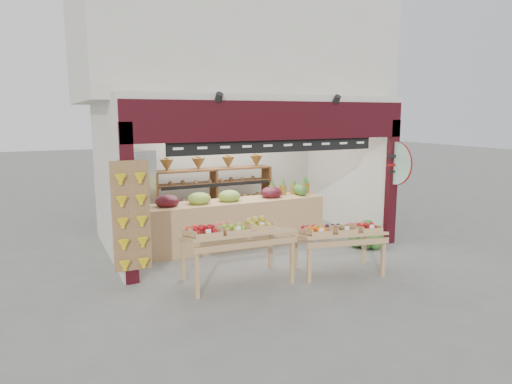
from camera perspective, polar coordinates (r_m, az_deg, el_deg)
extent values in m
plane|color=slate|center=(9.76, -0.25, -6.76)|extent=(60.00, 60.00, 0.00)
cube|color=silver|center=(11.53, -5.19, 3.37)|extent=(5.76, 0.18, 3.00)
cube|color=silver|center=(9.21, -17.80, 1.34)|extent=(0.18, 3.38, 3.00)
cube|color=silver|center=(11.40, 11.18, 3.15)|extent=(0.18, 3.38, 3.00)
cube|color=silver|center=(9.90, -1.80, 11.41)|extent=(5.76, 3.38, 0.12)
cube|color=silver|center=(11.01, -4.27, 17.17)|extent=(6.36, 4.60, 2.40)
cube|color=black|center=(8.42, 2.85, 8.91)|extent=(5.70, 0.14, 0.70)
cube|color=black|center=(7.64, -15.66, -1.53)|extent=(0.22, 0.14, 2.65)
cube|color=black|center=(10.14, 16.57, 1.13)|extent=(0.22, 0.14, 2.65)
cube|color=black|center=(8.47, 2.73, 5.86)|extent=(4.20, 0.05, 0.26)
cylinder|color=white|center=(8.56, 3.11, 7.58)|extent=(0.34, 0.05, 0.34)
cube|color=#997145|center=(7.59, -15.33, -2.94)|extent=(0.60, 0.04, 1.80)
cylinder|color=#B0DEC5|center=(10.02, 17.03, 3.47)|extent=(0.04, 0.90, 0.90)
cylinder|color=maroon|center=(10.00, 17.13, 3.45)|extent=(0.01, 0.92, 0.92)
cube|color=brown|center=(10.50, -12.40, -1.62)|extent=(0.05, 0.47, 1.49)
cube|color=brown|center=(10.90, -5.26, -1.02)|extent=(0.05, 0.47, 1.49)
cube|color=brown|center=(11.45, 1.29, -0.45)|extent=(0.05, 0.47, 1.49)
cube|color=brown|center=(10.99, -5.22, -3.16)|extent=(2.79, 0.47, 0.04)
cube|color=brown|center=(10.90, -5.26, -1.02)|extent=(2.79, 0.47, 0.04)
cube|color=brown|center=(10.83, -5.29, 1.16)|extent=(2.79, 0.47, 0.04)
cube|color=brown|center=(10.79, -5.32, 2.87)|extent=(2.79, 0.47, 0.04)
cone|color=olive|center=(10.43, -11.09, 3.27)|extent=(0.32, 0.32, 0.28)
cone|color=olive|center=(10.65, -7.21, 3.50)|extent=(0.32, 0.32, 0.28)
cone|color=olive|center=(10.91, -3.49, 3.71)|extent=(0.32, 0.32, 0.28)
cone|color=olive|center=(11.21, 0.04, 3.89)|extent=(0.32, 0.32, 0.28)
cube|color=silver|center=(10.39, -15.12, -0.43)|extent=(0.97, 0.97, 2.00)
cube|color=beige|center=(9.54, -12.90, -6.28)|extent=(0.48, 0.40, 0.36)
cube|color=beige|center=(9.47, -12.68, -4.35)|extent=(0.43, 0.37, 0.30)
cube|color=#134A21|center=(9.70, -9.70, -6.09)|extent=(0.45, 0.38, 0.30)
cube|color=beige|center=(10.04, -10.81, -5.63)|extent=(0.41, 0.35, 0.28)
cube|color=tan|center=(9.65, -2.73, -3.93)|extent=(3.93, 0.79, 0.98)
ellipsoid|color=#59141E|center=(9.09, -11.03, -1.15)|extent=(0.48, 0.44, 0.26)
ellipsoid|color=#8CB23F|center=(9.27, -7.11, -0.83)|extent=(0.48, 0.44, 0.26)
ellipsoid|color=#8CB23F|center=(9.49, -3.36, -0.53)|extent=(0.48, 0.44, 0.26)
ellipsoid|color=#59141E|center=(9.90, 1.91, -0.10)|extent=(0.48, 0.44, 0.26)
cylinder|color=olive|center=(10.09, 2.04, 0.15)|extent=(0.15, 0.15, 0.22)
cylinder|color=olive|center=(10.21, 3.40, 0.26)|extent=(0.15, 0.15, 0.22)
cylinder|color=olive|center=(10.35, 4.72, 0.36)|extent=(0.15, 0.15, 0.22)
cylinder|color=olive|center=(10.48, 6.01, 0.47)|extent=(0.15, 0.15, 0.22)
cylinder|color=olive|center=(10.51, 6.26, 0.49)|extent=(0.15, 0.15, 0.22)
cube|color=tan|center=(7.54, -2.41, -5.33)|extent=(1.78, 1.05, 0.25)
cube|color=tan|center=(7.05, -7.38, -10.37)|extent=(0.06, 0.06, 0.71)
cube|color=tan|center=(7.61, 4.53, -8.79)|extent=(0.06, 0.06, 0.71)
cube|color=tan|center=(7.83, -9.09, -8.34)|extent=(0.06, 0.06, 0.71)
cube|color=tan|center=(8.34, 1.80, -7.09)|extent=(0.06, 0.06, 0.71)
cube|color=tan|center=(8.12, 10.34, -5.29)|extent=(1.60, 1.11, 0.22)
cube|color=tan|center=(7.68, 6.67, -9.14)|extent=(0.07, 0.07, 0.59)
cube|color=tan|center=(8.23, 15.59, -8.16)|extent=(0.07, 0.07, 0.59)
cube|color=tan|center=(8.31, 4.99, -7.64)|extent=(0.07, 0.07, 0.59)
cube|color=tan|center=(8.82, 13.36, -6.85)|extent=(0.07, 0.07, 0.59)
sphere|color=#20511B|center=(9.78, 13.54, -6.08)|extent=(0.30, 0.30, 0.30)
sphere|color=#20511B|center=(9.98, 14.98, -5.82)|extent=(0.30, 0.30, 0.30)
sphere|color=#20511B|center=(10.02, 12.37, -5.65)|extent=(0.30, 0.30, 0.30)
sphere|color=#20511B|center=(10.22, 13.80, -5.41)|extent=(0.30, 0.30, 0.30)
sphere|color=#20511B|center=(9.93, 13.74, -4.23)|extent=(0.30, 0.30, 0.30)
sphere|color=#20511B|center=(9.80, 14.67, -6.09)|extent=(0.30, 0.30, 0.30)
sphere|color=#20511B|center=(9.83, 12.46, -5.95)|extent=(0.30, 0.30, 0.30)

